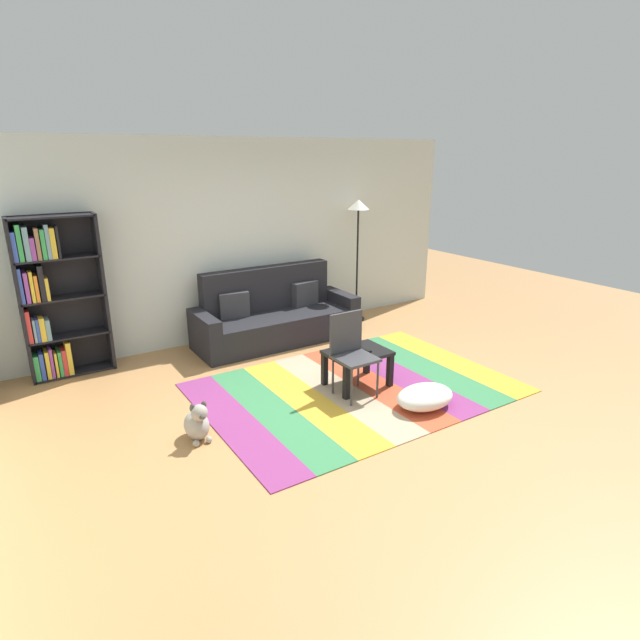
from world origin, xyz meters
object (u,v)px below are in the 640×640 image
object	(u,v)px
couch	(275,317)
standing_lamp	(358,221)
pouf	(425,397)
bookshelf	(52,299)
tv_remote	(365,350)
coffee_table	(357,358)
dog	(197,423)
folding_chair	(351,347)

from	to	relation	value
couch	standing_lamp	distance (m)	1.94
pouf	standing_lamp	distance (m)	3.32
bookshelf	tv_remote	bearing A→B (deg)	-37.40
standing_lamp	coffee_table	bearing A→B (deg)	-126.17
coffee_table	dog	xyz separation A→B (m)	(-1.90, -0.13, -0.18)
coffee_table	couch	bearing A→B (deg)	92.19
pouf	tv_remote	size ratio (longest dim) A/B	4.28
coffee_table	dog	bearing A→B (deg)	-176.07
coffee_table	pouf	distance (m)	0.87
pouf	folding_chair	size ratio (longest dim) A/B	0.71
standing_lamp	folding_chair	distance (m)	2.82
tv_remote	pouf	bearing A→B (deg)	-85.83
couch	tv_remote	distance (m)	1.87
couch	bookshelf	world-z (taller)	bookshelf
couch	bookshelf	distance (m)	2.74
standing_lamp	tv_remote	bearing A→B (deg)	-124.16
pouf	folding_chair	distance (m)	0.91
couch	bookshelf	xyz separation A→B (m)	(-2.66, 0.28, 0.59)
bookshelf	dog	xyz separation A→B (m)	(0.83, -2.24, -0.77)
couch	pouf	distance (m)	2.65
couch	tv_remote	size ratio (longest dim) A/B	15.07
dog	standing_lamp	bearing A→B (deg)	32.19
couch	folding_chair	distance (m)	1.95
folding_chair	pouf	bearing A→B (deg)	-17.84
couch	bookshelf	bearing A→B (deg)	173.94
coffee_table	folding_chair	distance (m)	0.29
pouf	tv_remote	xyz separation A→B (m)	(-0.20, 0.75, 0.31)
folding_chair	standing_lamp	bearing A→B (deg)	90.75
folding_chair	tv_remote	bearing A→B (deg)	55.03
dog	standing_lamp	distance (m)	4.18
tv_remote	folding_chair	size ratio (longest dim) A/B	0.17
tv_remote	folding_chair	world-z (taller)	folding_chair
dog	standing_lamp	world-z (taller)	standing_lamp
bookshelf	coffee_table	size ratio (longest dim) A/B	2.76
bookshelf	folding_chair	distance (m)	3.40
coffee_table	tv_remote	size ratio (longest dim) A/B	4.49
coffee_table	tv_remote	world-z (taller)	tv_remote
bookshelf	dog	size ratio (longest dim) A/B	4.67
couch	tv_remote	bearing A→B (deg)	-85.51
coffee_table	folding_chair	bearing A→B (deg)	-147.01
folding_chair	bookshelf	bearing A→B (deg)	177.53
couch	coffee_table	xyz separation A→B (m)	(0.07, -1.82, 0.00)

